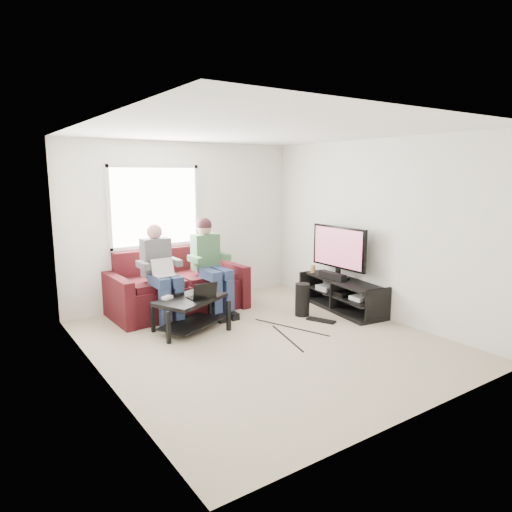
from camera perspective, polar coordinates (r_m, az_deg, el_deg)
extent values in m
plane|color=beige|center=(5.92, 0.98, -10.55)|extent=(4.50, 4.50, 0.00)
plane|color=white|center=(5.55, 1.06, 15.40)|extent=(4.50, 4.50, 0.00)
plane|color=silver|center=(7.53, -8.92, 4.02)|extent=(4.50, 0.00, 4.50)
plane|color=silver|center=(4.00, 19.95, -1.96)|extent=(4.50, 0.00, 4.50)
plane|color=silver|center=(4.74, -19.14, -0.06)|extent=(0.00, 4.50, 4.50)
plane|color=silver|center=(6.93, 14.69, 3.28)|extent=(0.00, 4.50, 4.50)
cube|color=white|center=(7.29, -12.52, 6.07)|extent=(1.40, 0.01, 1.20)
cube|color=silver|center=(7.28, -12.49, 6.07)|extent=(1.48, 0.04, 1.28)
cube|color=#4A1213|center=(7.14, -9.69, -5.05)|extent=(1.73, 0.95, 0.47)
cube|color=#4A1213|center=(7.40, -11.10, -0.80)|extent=(1.71, 0.25, 0.48)
cube|color=#4A1213|center=(6.80, -16.86, -5.25)|extent=(0.18, 1.01, 0.67)
cube|color=#4A1213|center=(7.54, -3.28, -3.32)|extent=(0.18, 1.01, 0.67)
cube|color=#4A1213|center=(6.90, -12.81, -3.27)|extent=(0.80, 0.80, 0.10)
cube|color=#4A1213|center=(7.23, -6.72, -2.46)|extent=(0.80, 0.80, 0.10)
cube|color=navy|center=(6.42, -12.05, -3.15)|extent=(0.16, 0.45, 0.14)
cube|color=navy|center=(6.50, -10.42, -2.94)|extent=(0.16, 0.45, 0.14)
cube|color=navy|center=(6.35, -11.29, -6.59)|extent=(0.13, 0.13, 0.57)
cube|color=navy|center=(6.42, -9.64, -6.33)|extent=(0.13, 0.13, 0.57)
cube|color=#595A5E|center=(6.70, -12.40, -0.17)|extent=(0.40, 0.22, 0.55)
sphere|color=tan|center=(6.66, -12.59, 2.99)|extent=(0.22, 0.22, 0.22)
cube|color=navy|center=(6.75, -5.76, -2.32)|extent=(0.16, 0.45, 0.14)
cube|color=navy|center=(6.85, -4.29, -2.12)|extent=(0.16, 0.45, 0.14)
cube|color=navy|center=(6.68, -4.94, -5.57)|extent=(0.13, 0.13, 0.57)
cube|color=navy|center=(6.78, -3.46, -5.32)|extent=(0.13, 0.13, 0.57)
cube|color=#545656|center=(7.03, -6.35, 0.50)|extent=(0.40, 0.22, 0.55)
sphere|color=tan|center=(6.99, -6.48, 3.51)|extent=(0.22, 0.22, 0.22)
sphere|color=#341A1E|center=(6.99, -6.49, 3.83)|extent=(0.23, 0.23, 0.23)
cube|color=black|center=(6.19, -8.19, -5.41)|extent=(1.09, 0.91, 0.05)
cube|color=black|center=(6.29, -8.11, -8.38)|extent=(0.98, 0.80, 0.02)
cube|color=black|center=(5.86, -10.90, -8.78)|extent=(0.05, 0.05, 0.42)
cube|color=black|center=(6.24, -3.45, -7.44)|extent=(0.05, 0.05, 0.42)
cube|color=black|center=(6.31, -12.76, -7.46)|extent=(0.05, 0.05, 0.42)
cube|color=black|center=(6.66, -5.71, -6.31)|extent=(0.05, 0.05, 0.42)
cube|color=silver|center=(6.17, -11.04, -5.11)|extent=(0.17, 0.15, 0.04)
cube|color=black|center=(6.29, -9.74, -4.76)|extent=(0.16, 0.14, 0.04)
cube|color=gray|center=(6.43, -6.38, -4.34)|extent=(0.16, 0.14, 0.04)
cube|color=black|center=(7.18, 10.74, -3.01)|extent=(0.65, 1.54, 0.04)
cube|color=black|center=(7.23, 10.67, -4.77)|extent=(0.60, 1.47, 0.03)
cube|color=black|center=(7.29, 10.62, -6.43)|extent=(0.65, 1.54, 0.06)
cube|color=black|center=(6.76, 15.02, -6.02)|extent=(0.45, 0.10, 0.50)
cube|color=black|center=(7.74, 6.90, -3.66)|extent=(0.45, 0.10, 0.50)
cube|color=black|center=(7.24, 10.19, -2.56)|extent=(0.12, 0.40, 0.04)
cube|color=black|center=(7.22, 10.21, -1.94)|extent=(0.06, 0.06, 0.12)
cube|color=black|center=(7.15, 10.31, 1.08)|extent=(0.05, 1.10, 0.65)
cube|color=#DC3373|center=(7.13, 10.13, 1.05)|extent=(0.01, 1.01, 0.58)
cube|color=black|center=(7.15, 9.51, -2.45)|extent=(0.12, 0.50, 0.10)
cylinder|color=#AF704B|center=(7.58, 7.13, -1.59)|extent=(0.08, 0.08, 0.12)
cube|color=silver|center=(6.96, 13.01, -5.09)|extent=(0.30, 0.22, 0.06)
cube|color=gray|center=(7.43, 9.06, -3.89)|extent=(0.34, 0.26, 0.08)
cube|color=black|center=(7.19, 10.97, -4.47)|extent=(0.38, 0.30, 0.07)
cylinder|color=black|center=(6.88, 5.81, -5.45)|extent=(0.22, 0.22, 0.49)
cube|color=black|center=(6.72, 8.14, -7.97)|extent=(0.30, 0.44, 0.02)
cube|color=black|center=(7.76, -4.06, -3.44)|extent=(0.36, 0.36, 0.54)
cube|color=silver|center=(7.69, -4.09, -1.14)|extent=(0.22, 0.18, 0.10)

